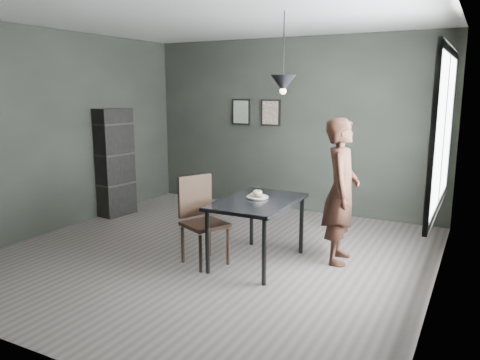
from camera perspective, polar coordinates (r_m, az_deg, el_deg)
The scene contains 13 objects.
ground at distance 5.82m, azimuth -3.32°, elevation -8.99°, with size 5.00×5.00×0.00m, color #3B3633.
back_wall at distance 7.73m, azimuth 6.22°, elevation 6.63°, with size 5.00×0.10×2.80m, color black.
ceiling at distance 5.52m, azimuth -3.67°, elevation 19.45°, with size 5.00×5.00×0.02m.
window_assembly at distance 4.90m, azimuth 23.55°, elevation 5.53°, with size 0.04×1.96×1.56m.
cafe_table at distance 5.34m, azimuth 2.13°, elevation -3.26°, with size 0.80×1.20×0.75m.
white_plate at distance 5.41m, azimuth 2.15°, elevation -2.16°, with size 0.23×0.23×0.01m, color white.
donut_pile at distance 5.40m, azimuth 2.15°, elevation -1.77°, with size 0.20×0.13×0.08m.
woman at distance 5.48m, azimuth 12.23°, elevation -1.34°, with size 0.61×0.40×1.68m, color black.
wood_chair at distance 5.42m, azimuth -4.85°, elevation -4.13°, with size 0.58×0.58×1.01m.
shelf_unit at distance 7.65m, azimuth -15.02°, elevation 2.08°, with size 0.32×0.56×1.69m, color black.
pendant_lamp at distance 5.17m, azimuth 5.28°, elevation 11.66°, with size 0.28×0.28×0.86m.
framed_print_left at distance 8.06m, azimuth 0.15°, elevation 8.30°, with size 0.34×0.04×0.44m.
framed_print_right at distance 7.83m, azimuth 3.76°, elevation 8.19°, with size 0.34×0.04×0.44m.
Camera 1 is at (2.84, -4.67, 2.00)m, focal length 35.00 mm.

